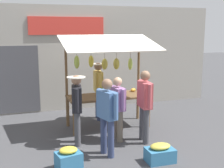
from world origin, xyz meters
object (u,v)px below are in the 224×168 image
at_px(shopper_with_shopping_bag, 145,101).
at_px(produce_crate_side, 69,159).
at_px(vendor_with_sunhat, 98,86).
at_px(shopper_with_ponytail, 107,112).
at_px(shopper_in_grey_tee, 77,104).
at_px(market_stall, 108,71).
at_px(produce_crate_near, 160,153).
at_px(shopper_in_striped_shirt, 118,105).

bearing_deg(shopper_with_shopping_bag, produce_crate_side, 117.78).
relative_size(vendor_with_sunhat, shopper_with_ponytail, 1.02).
bearing_deg(produce_crate_side, shopper_in_grey_tee, -110.33).
distance_m(shopper_in_grey_tee, produce_crate_side, 1.46).
bearing_deg(shopper_with_shopping_bag, vendor_with_sunhat, 20.08).
xyz_separation_m(market_stall, shopper_in_grey_tee, (1.07, 1.00, -0.57)).
distance_m(shopper_with_shopping_bag, shopper_with_ponytail, 1.16).
height_order(shopper_with_ponytail, produce_crate_near, shopper_with_ponytail).
relative_size(vendor_with_sunhat, produce_crate_side, 3.21).
xyz_separation_m(shopper_with_ponytail, produce_crate_near, (-0.91, 0.65, -0.78)).
bearing_deg(shopper_with_ponytail, shopper_with_shopping_bag, -83.37).
distance_m(shopper_in_striped_shirt, shopper_with_ponytail, 0.91).
distance_m(market_stall, shopper_in_striped_shirt, 1.25).
distance_m(shopper_in_striped_shirt, shopper_with_shopping_bag, 0.65).
bearing_deg(shopper_with_shopping_bag, produce_crate_near, 177.70).
bearing_deg(produce_crate_near, shopper_with_shopping_bag, -98.14).
height_order(shopper_in_grey_tee, produce_crate_near, shopper_in_grey_tee).
height_order(vendor_with_sunhat, shopper_with_shopping_bag, shopper_with_shopping_bag).
xyz_separation_m(produce_crate_near, produce_crate_side, (1.81, -0.31, 0.02)).
bearing_deg(produce_crate_near, shopper_with_ponytail, -35.56).
xyz_separation_m(shopper_with_shopping_bag, shopper_with_ponytail, (1.07, 0.45, -0.04)).
bearing_deg(shopper_in_striped_shirt, shopper_with_ponytail, 139.04).
relative_size(vendor_with_sunhat, shopper_with_shopping_bag, 0.99).
bearing_deg(shopper_with_shopping_bag, market_stall, 24.53).
xyz_separation_m(vendor_with_sunhat, produce_crate_side, (1.44, 2.86, -0.81)).
xyz_separation_m(shopper_in_grey_tee, produce_crate_side, (0.43, 1.16, -0.76)).
relative_size(shopper_in_grey_tee, produce_crate_near, 2.83).
bearing_deg(shopper_in_striped_shirt, produce_crate_near, -170.66).
xyz_separation_m(shopper_with_ponytail, produce_crate_side, (0.90, 0.35, -0.76)).
relative_size(shopper_with_shopping_bag, produce_crate_near, 2.97).
relative_size(shopper_in_striped_shirt, produce_crate_side, 2.92).
relative_size(shopper_in_grey_tee, produce_crate_side, 3.09).
height_order(shopper_with_shopping_bag, produce_crate_near, shopper_with_shopping_bag).
relative_size(shopper_in_striped_shirt, shopper_in_grey_tee, 0.95).
xyz_separation_m(market_stall, vendor_with_sunhat, (0.06, -0.70, -0.53)).
bearing_deg(shopper_with_shopping_bag, shopper_with_ponytail, 118.43).
xyz_separation_m(shopper_with_shopping_bag, produce_crate_side, (1.97, 0.79, -0.80)).
bearing_deg(produce_crate_side, shopper_with_shopping_bag, -158.07).
bearing_deg(shopper_with_shopping_bag, shopper_in_grey_tee, 82.31).
relative_size(market_stall, shopper_with_ponytail, 1.51).
bearing_deg(shopper_in_striped_shirt, vendor_with_sunhat, -8.29).
height_order(shopper_with_shopping_bag, shopper_in_grey_tee, shopper_with_shopping_bag).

